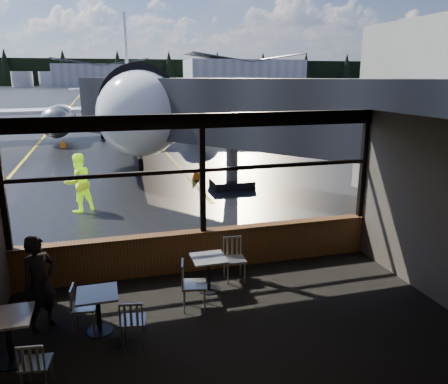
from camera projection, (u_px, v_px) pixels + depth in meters
name	position (u px, v px, depth m)	size (l,w,h in m)	color
ground_plane	(105.00, 92.00, 121.51)	(520.00, 520.00, 0.00)	black
carpet_floor	(245.00, 343.00, 7.16)	(8.00, 6.00, 0.01)	black
ceiling	(249.00, 130.00, 6.26)	(8.00, 6.00, 0.04)	#38332D
wall_back	(354.00, 364.00, 3.92)	(8.00, 0.04, 3.50)	#453E37
window_sill	(203.00, 250.00, 9.83)	(8.00, 0.28, 0.90)	#58341A
window_header	(202.00, 121.00, 9.08)	(8.00, 0.18, 0.30)	black
mullion_left	(1.00, 187.00, 8.34)	(0.12, 0.12, 2.60)	black
mullion_centre	(202.00, 175.00, 9.38)	(0.12, 0.12, 2.60)	black
mullion_right	(363.00, 165.00, 10.42)	(0.12, 0.12, 2.60)	black
window_transom	(202.00, 170.00, 9.35)	(8.00, 0.10, 0.08)	black
airliner	(130.00, 63.00, 29.27)	(27.62, 33.15, 10.13)	white
jet_bridge	(266.00, 127.00, 15.36)	(9.45, 11.56, 5.04)	#2C2C2E
cafe_table_near	(209.00, 274.00, 8.84)	(0.67, 0.67, 0.74)	#A29B95
cafe_table_mid	(99.00, 313.00, 7.40)	(0.67, 0.67, 0.74)	gray
cafe_table_left	(9.00, 340.00, 6.59)	(0.73, 0.73, 0.80)	#A7A19A
chair_near_w	(194.00, 285.00, 8.12)	(0.53, 0.53, 0.96)	beige
chair_near_n	(234.00, 260.00, 9.27)	(0.51, 0.51, 0.94)	#B1ACA0
chair_mid_s	(133.00, 321.00, 7.05)	(0.46, 0.46, 0.84)	#A9A598
chair_mid_w	(84.00, 307.00, 7.48)	(0.45, 0.45, 0.82)	#B3AFA2
chair_left_s	(36.00, 364.00, 6.02)	(0.44, 0.44, 0.81)	#B3AEA2
passenger	(40.00, 283.00, 7.41)	(0.62, 0.40, 1.69)	black
ground_crew	(78.00, 183.00, 13.96)	(0.92, 0.72, 1.89)	#BFF219
cone_nose	(196.00, 173.00, 18.54)	(0.39, 0.39, 0.54)	orange
cone_wing	(63.00, 143.00, 26.74)	(0.40, 0.40, 0.55)	#FF5308
hangar_mid	(101.00, 74.00, 180.65)	(38.00, 15.00, 10.00)	silver
hangar_right	(244.00, 72.00, 189.69)	(50.00, 20.00, 12.00)	silver
fuel_tank_a	(22.00, 79.00, 170.47)	(8.00, 8.00, 6.00)	silver
fuel_tank_b	(50.00, 79.00, 173.10)	(8.00, 8.00, 6.00)	silver
fuel_tank_c	(76.00, 79.00, 175.74)	(8.00, 8.00, 6.00)	silver
treeline	(101.00, 72.00, 203.63)	(360.00, 3.00, 12.00)	black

